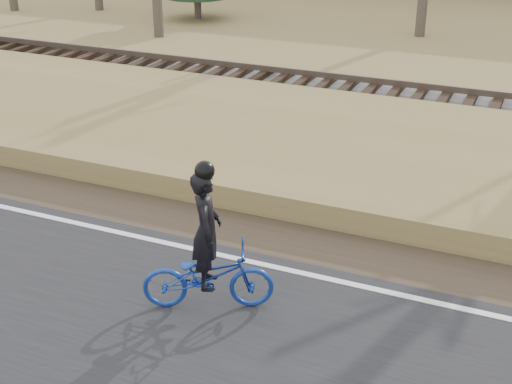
% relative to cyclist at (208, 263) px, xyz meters
% --- Properties ---
extents(ground, '(120.00, 120.00, 0.00)m').
position_rel_cyclist_xyz_m(ground, '(-4.55, 1.11, -0.73)').
color(ground, olive).
rests_on(ground, ground).
extents(edge_line, '(120.00, 0.12, 0.01)m').
position_rel_cyclist_xyz_m(edge_line, '(-4.55, 1.31, -0.67)').
color(edge_line, silver).
rests_on(edge_line, road).
extents(shoulder, '(120.00, 1.60, 0.04)m').
position_rel_cyclist_xyz_m(shoulder, '(-4.55, 2.31, -0.71)').
color(shoulder, '#473A2B').
rests_on(shoulder, ground).
extents(embankment, '(120.00, 5.00, 0.44)m').
position_rel_cyclist_xyz_m(embankment, '(-4.55, 5.31, -0.51)').
color(embankment, olive).
rests_on(embankment, ground).
extents(ballast, '(120.00, 3.00, 0.45)m').
position_rel_cyclist_xyz_m(ballast, '(-4.55, 9.11, -0.51)').
color(ballast, slate).
rests_on(ballast, ground).
extents(railroad, '(120.00, 2.40, 0.29)m').
position_rel_cyclist_xyz_m(railroad, '(-4.55, 9.11, -0.21)').
color(railroad, black).
rests_on(railroad, ballast).
extents(cyclist, '(1.86, 1.30, 2.14)m').
position_rel_cyclist_xyz_m(cyclist, '(0.00, 0.00, 0.00)').
color(cyclist, navy).
rests_on(cyclist, road).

